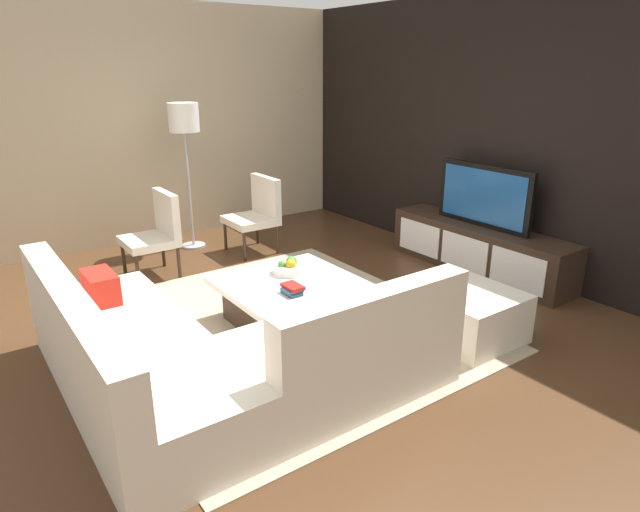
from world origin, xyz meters
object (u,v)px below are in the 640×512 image
Objects in this scene: accent_chair_near at (157,229)px; floor_lamp at (184,126)px; fruit_bowl at (289,267)px; television at (484,196)px; ottoman at (470,315)px; coffee_table at (291,301)px; book_stack at (292,289)px; accent_chair_far at (257,210)px; sectional_couch at (212,356)px; media_console at (479,249)px.

accent_chair_near is 1.34m from floor_lamp.
fruit_bowl is at bearing 26.55° from accent_chair_near.
television is 1.72m from ottoman.
book_stack is at bearing -28.99° from coffee_table.
accent_chair_far reaches higher than book_stack.
sectional_couch is 2.63× the size of accent_chair_near.
floor_lamp is at bearing -137.33° from accent_chair_far.
accent_chair_near is 0.52× the size of floor_lamp.
fruit_bowl is at bearing -22.65° from accent_chair_far.
accent_chair_near reaches higher than sectional_couch.
accent_chair_near is 1.23m from accent_chair_far.
sectional_couch reaches higher than fruit_bowl.
coffee_table is (-0.10, -2.30, -0.05)m from media_console.
television is (0.00, 0.00, 0.57)m from media_console.
accent_chair_near reaches higher than media_console.
accent_chair_near reaches higher than fruit_bowl.
accent_chair_near is at bearing -123.98° from television.
accent_chair_far is at bearing -174.96° from ottoman.
accent_chair_near is 2.03m from book_stack.
floor_lamp is (-2.45, 0.18, 1.23)m from coffee_table.
fruit_bowl is (-0.77, 1.09, 0.14)m from sectional_couch.
media_console is 11.06× the size of book_stack.
accent_chair_far is 2.27m from book_stack.
television reaches higher than media_console.
ottoman is at bearing 53.70° from book_stack.
coffee_table is at bearing -92.49° from media_console.
book_stack is (0.12, -2.42, -0.40)m from television.
coffee_table is at bearing -4.16° from floor_lamp.
ottoman is at bearing 13.31° from floor_lamp.
ottoman is (2.83, 1.49, -0.29)m from accent_chair_near.
floor_lamp is (-0.68, 0.66, 0.94)m from accent_chair_near.
media_console is 2.30m from coffee_table.
media_console is at bearing 92.95° from book_stack.
accent_chair_near is 3.11× the size of fruit_bowl.
floor_lamp is 8.96× the size of book_stack.
media_console is 0.57m from television.
floor_lamp reaches higher than media_console.
sectional_couch is at bearing -54.72° from fruit_bowl.
fruit_bowl is at bearing -1.90° from floor_lamp.
floor_lamp reaches higher than ottoman.
sectional_couch reaches higher than coffee_table.
floor_lamp reaches higher than accent_chair_near.
accent_chair_far is at bearing 158.99° from fruit_bowl.
book_stack is at bearing -24.35° from accent_chair_far.
book_stack is at bearing -87.05° from television.
television is 4.01× the size of fruit_bowl.
floor_lamp is 2.41× the size of ottoman.
media_console is at bearing 82.72° from fruit_bowl.
television is 1.05× the size of coffee_table.
media_console is at bearing 39.68° from floor_lamp.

